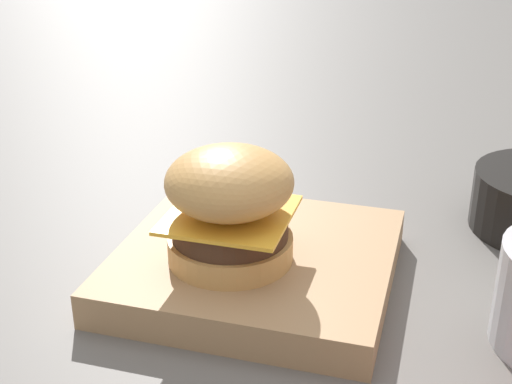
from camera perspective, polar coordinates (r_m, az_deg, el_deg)
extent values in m
plane|color=#5B5651|center=(0.57, 3.34, -7.95)|extent=(6.00, 6.00, 0.00)
cube|color=#A37A51|center=(0.58, 0.00, -5.80)|extent=(0.21, 0.22, 0.03)
cylinder|color=tan|center=(0.56, -2.06, -4.44)|extent=(0.10, 0.10, 0.02)
cylinder|color=#422819|center=(0.55, -2.09, -2.76)|extent=(0.09, 0.09, 0.02)
cube|color=gold|center=(0.54, -2.10, -1.82)|extent=(0.09, 0.09, 0.00)
ellipsoid|color=tan|center=(0.53, -2.15, 0.82)|extent=(0.10, 0.10, 0.05)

